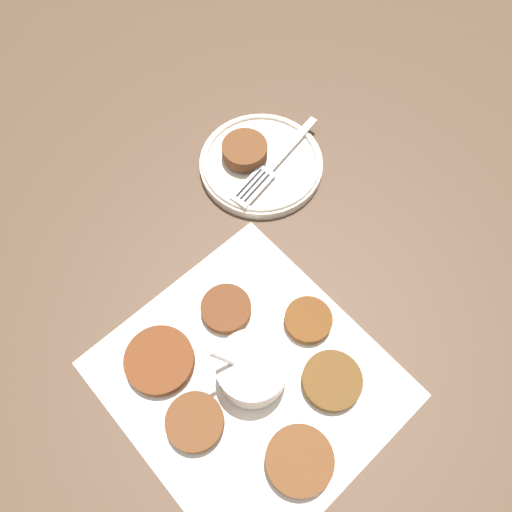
{
  "coord_description": "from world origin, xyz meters",
  "views": [
    {
      "loc": [
        -0.11,
        0.1,
        0.63
      ],
      "look_at": [
        0.07,
        -0.14,
        0.02
      ],
      "focal_mm": 35.0,
      "sensor_mm": 36.0,
      "label": 1
    }
  ],
  "objects_px": {
    "serving_plate": "(261,163)",
    "fritter_on_plate": "(245,150)",
    "sauce_bowl": "(252,370)",
    "fork": "(269,169)"
  },
  "relations": [
    {
      "from": "serving_plate",
      "to": "fritter_on_plate",
      "type": "bearing_deg",
      "value": 17.85
    },
    {
      "from": "sauce_bowl",
      "to": "fritter_on_plate",
      "type": "relative_size",
      "value": 1.54
    },
    {
      "from": "sauce_bowl",
      "to": "fritter_on_plate",
      "type": "xyz_separation_m",
      "value": [
        0.2,
        -0.25,
        0.0
      ]
    },
    {
      "from": "fork",
      "to": "sauce_bowl",
      "type": "bearing_deg",
      "value": 121.42
    },
    {
      "from": "sauce_bowl",
      "to": "fritter_on_plate",
      "type": "distance_m",
      "value": 0.32
    },
    {
      "from": "sauce_bowl",
      "to": "fork",
      "type": "xyz_separation_m",
      "value": [
        0.15,
        -0.25,
        -0.0
      ]
    },
    {
      "from": "serving_plate",
      "to": "sauce_bowl",
      "type": "bearing_deg",
      "value": 123.7
    },
    {
      "from": "fritter_on_plate",
      "to": "serving_plate",
      "type": "bearing_deg",
      "value": -162.15
    },
    {
      "from": "sauce_bowl",
      "to": "serving_plate",
      "type": "xyz_separation_m",
      "value": [
        0.18,
        -0.26,
        -0.02
      ]
    },
    {
      "from": "serving_plate",
      "to": "fork",
      "type": "xyz_separation_m",
      "value": [
        -0.02,
        0.01,
        0.01
      ]
    }
  ]
}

